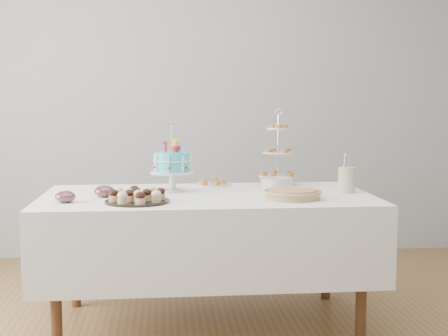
{
  "coord_description": "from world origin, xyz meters",
  "views": [
    {
      "loc": [
        -0.26,
        -3.3,
        1.31
      ],
      "look_at": [
        0.1,
        0.3,
        0.93
      ],
      "focal_mm": 50.0,
      "sensor_mm": 36.0,
      "label": 1
    }
  ],
  "objects": [
    {
      "name": "jam_bowl_a",
      "position": [
        -0.59,
        0.26,
        0.8
      ],
      "size": [
        0.11,
        0.11,
        0.07
      ],
      "color": "silver",
      "rests_on": "table"
    },
    {
      "name": "cupcake_tray",
      "position": [
        -0.39,
        0.05,
        0.81
      ],
      "size": [
        0.35,
        0.35,
        0.08
      ],
      "color": "black",
      "rests_on": "table"
    },
    {
      "name": "pie",
      "position": [
        0.46,
        0.1,
        0.8
      ],
      "size": [
        0.33,
        0.33,
        0.05
      ],
      "color": "tan",
      "rests_on": "table"
    },
    {
      "name": "utensil_pitcher",
      "position": [
        0.84,
        0.31,
        0.85
      ],
      "size": [
        0.11,
        0.1,
        0.23
      ],
      "rotation": [
        0.0,
        0.0,
        0.05
      ],
      "color": "beige",
      "rests_on": "table"
    },
    {
      "name": "plate_stack",
      "position": [
        0.44,
        0.44,
        0.81
      ],
      "size": [
        0.2,
        0.2,
        0.08
      ],
      "color": "silver",
      "rests_on": "table"
    },
    {
      "name": "walls",
      "position": [
        0.0,
        0.0,
        1.35
      ],
      "size": [
        5.04,
        4.04,
        2.7
      ],
      "color": "#95979A",
      "rests_on": "floor"
    },
    {
      "name": "birthday_cake",
      "position": [
        -0.2,
        0.44,
        0.88
      ],
      "size": [
        0.27,
        0.27,
        0.41
      ],
      "rotation": [
        0.0,
        0.0,
        -0.22
      ],
      "color": "silver",
      "rests_on": "table"
    },
    {
      "name": "pastry_plate",
      "position": [
        0.06,
        0.7,
        0.79
      ],
      "size": [
        0.25,
        0.25,
        0.04
      ],
      "color": "silver",
      "rests_on": "table"
    },
    {
      "name": "table",
      "position": [
        0.0,
        0.3,
        0.54
      ],
      "size": [
        1.92,
        1.02,
        0.77
      ],
      "color": "white",
      "rests_on": "floor"
    },
    {
      "name": "tiered_stand",
      "position": [
        0.5,
        0.7,
        0.98
      ],
      "size": [
        0.26,
        0.26,
        0.5
      ],
      "color": "silver",
      "rests_on": "table"
    },
    {
      "name": "jam_bowl_b",
      "position": [
        -0.78,
        0.08,
        0.8
      ],
      "size": [
        0.11,
        0.11,
        0.07
      ],
      "color": "silver",
      "rests_on": "table"
    }
  ]
}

